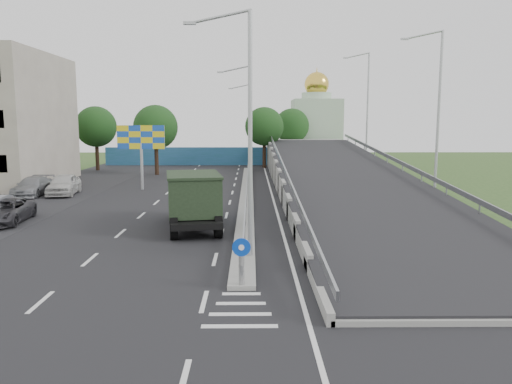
{
  "coord_description": "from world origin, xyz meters",
  "views": [
    {
      "loc": [
        0.33,
        -14.56,
        5.84
      ],
      "look_at": [
        0.59,
        11.04,
        2.2
      ],
      "focal_mm": 35.0,
      "sensor_mm": 36.0,
      "label": 1
    }
  ],
  "objects_px": {
    "lamp_post_mid": "(248,122)",
    "parked_car_d": "(33,186)",
    "lamp_post_far": "(249,121)",
    "billboard": "(141,141)",
    "dump_truck": "(193,197)",
    "sign_bollard": "(242,261)",
    "church": "(316,125)",
    "parked_car_c": "(4,212)",
    "lamp_post_near": "(245,122)",
    "parked_car_e": "(64,184)"
  },
  "relations": [
    {
      "from": "parked_car_c",
      "to": "lamp_post_near",
      "type": "bearing_deg",
      "value": -34.77
    },
    {
      "from": "parked_car_e",
      "to": "church",
      "type": "bearing_deg",
      "value": 47.75
    },
    {
      "from": "billboard",
      "to": "parked_car_c",
      "type": "distance_m",
      "value": 15.43
    },
    {
      "from": "billboard",
      "to": "parked_car_d",
      "type": "bearing_deg",
      "value": -157.09
    },
    {
      "from": "church",
      "to": "lamp_post_far",
      "type": "bearing_deg",
      "value": -125.24
    },
    {
      "from": "sign_bollard",
      "to": "lamp_post_near",
      "type": "bearing_deg",
      "value": 88.36
    },
    {
      "from": "sign_bollard",
      "to": "lamp_post_mid",
      "type": "xyz_separation_m",
      "value": [
        0.11,
        23.83,
        4.77
      ]
    },
    {
      "from": "sign_bollard",
      "to": "parked_car_d",
      "type": "height_order",
      "value": "sign_bollard"
    },
    {
      "from": "billboard",
      "to": "lamp_post_near",
      "type": "bearing_deg",
      "value": -67.51
    },
    {
      "from": "billboard",
      "to": "parked_car_e",
      "type": "relative_size",
      "value": 1.1
    },
    {
      "from": "lamp_post_mid",
      "to": "parked_car_c",
      "type": "distance_m",
      "value": 19.26
    },
    {
      "from": "church",
      "to": "dump_truck",
      "type": "xyz_separation_m",
      "value": [
        -12.88,
        -47.43,
        -3.6
      ]
    },
    {
      "from": "parked_car_d",
      "to": "parked_car_e",
      "type": "xyz_separation_m",
      "value": [
        2.33,
        0.34,
        0.12
      ]
    },
    {
      "from": "billboard",
      "to": "parked_car_c",
      "type": "xyz_separation_m",
      "value": [
        -4.86,
        -14.22,
        -3.5
      ]
    },
    {
      "from": "billboard",
      "to": "dump_truck",
      "type": "xyz_separation_m",
      "value": [
        6.12,
        -15.43,
        -2.47
      ]
    },
    {
      "from": "parked_car_e",
      "to": "sign_bollard",
      "type": "bearing_deg",
      "value": -64.54
    },
    {
      "from": "lamp_post_mid",
      "to": "billboard",
      "type": "relative_size",
      "value": 1.83
    },
    {
      "from": "lamp_post_far",
      "to": "dump_truck",
      "type": "bearing_deg",
      "value": -95.1
    },
    {
      "from": "parked_car_e",
      "to": "dump_truck",
      "type": "bearing_deg",
      "value": -53.81
    },
    {
      "from": "lamp_post_near",
      "to": "lamp_post_far",
      "type": "bearing_deg",
      "value": 90.0
    },
    {
      "from": "church",
      "to": "sign_bollard",
      "type": "bearing_deg",
      "value": -99.81
    },
    {
      "from": "lamp_post_far",
      "to": "parked_car_e",
      "type": "distance_m",
      "value": 26.12
    },
    {
      "from": "church",
      "to": "parked_car_e",
      "type": "height_order",
      "value": "church"
    },
    {
      "from": "sign_bollard",
      "to": "lamp_post_near",
      "type": "xyz_separation_m",
      "value": [
        0.11,
        3.83,
        4.77
      ]
    },
    {
      "from": "lamp_post_mid",
      "to": "billboard",
      "type": "height_order",
      "value": "lamp_post_mid"
    },
    {
      "from": "lamp_post_near",
      "to": "billboard",
      "type": "distance_m",
      "value": 23.87
    },
    {
      "from": "lamp_post_mid",
      "to": "parked_car_e",
      "type": "relative_size",
      "value": 2.02
    },
    {
      "from": "lamp_post_far",
      "to": "dump_truck",
      "type": "height_order",
      "value": "lamp_post_far"
    },
    {
      "from": "dump_truck",
      "to": "parked_car_d",
      "type": "bearing_deg",
      "value": 129.61
    },
    {
      "from": "parked_car_d",
      "to": "lamp_post_mid",
      "type": "bearing_deg",
      "value": 2.64
    },
    {
      "from": "dump_truck",
      "to": "parked_car_d",
      "type": "height_order",
      "value": "dump_truck"
    },
    {
      "from": "lamp_post_mid",
      "to": "parked_car_d",
      "type": "xyz_separation_m",
      "value": [
        -17.03,
        -1.35,
        -5.08
      ]
    },
    {
      "from": "lamp_post_mid",
      "to": "church",
      "type": "distance_m",
      "value": 35.41
    },
    {
      "from": "lamp_post_far",
      "to": "billboard",
      "type": "height_order",
      "value": "lamp_post_far"
    },
    {
      "from": "sign_bollard",
      "to": "billboard",
      "type": "relative_size",
      "value": 0.3
    },
    {
      "from": "lamp_post_far",
      "to": "billboard",
      "type": "bearing_deg",
      "value": -116.84
    },
    {
      "from": "parked_car_c",
      "to": "dump_truck",
      "type": "bearing_deg",
      "value": -11.94
    },
    {
      "from": "church",
      "to": "parked_car_e",
      "type": "xyz_separation_m",
      "value": [
        -24.6,
        -35.01,
        -4.46
      ]
    },
    {
      "from": "church",
      "to": "parked_car_d",
      "type": "relative_size",
      "value": 2.74
    },
    {
      "from": "lamp_post_mid",
      "to": "parked_car_d",
      "type": "relative_size",
      "value": 2.0
    },
    {
      "from": "billboard",
      "to": "parked_car_d",
      "type": "relative_size",
      "value": 1.09
    },
    {
      "from": "billboard",
      "to": "sign_bollard",
      "type": "bearing_deg",
      "value": -70.79
    },
    {
      "from": "church",
      "to": "parked_car_c",
      "type": "distance_m",
      "value": 52.22
    },
    {
      "from": "lamp_post_far",
      "to": "billboard",
      "type": "distance_m",
      "value": 20.24
    },
    {
      "from": "parked_car_c",
      "to": "parked_car_d",
      "type": "relative_size",
      "value": 0.98
    },
    {
      "from": "parked_car_d",
      "to": "parked_car_e",
      "type": "relative_size",
      "value": 1.01
    },
    {
      "from": "lamp_post_mid",
      "to": "lamp_post_far",
      "type": "distance_m",
      "value": 20.0
    },
    {
      "from": "sign_bollard",
      "to": "parked_car_c",
      "type": "bearing_deg",
      "value": 140.07
    },
    {
      "from": "sign_bollard",
      "to": "lamp_post_near",
      "type": "height_order",
      "value": "lamp_post_near"
    },
    {
      "from": "lamp_post_far",
      "to": "church",
      "type": "distance_m",
      "value": 17.15
    }
  ]
}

